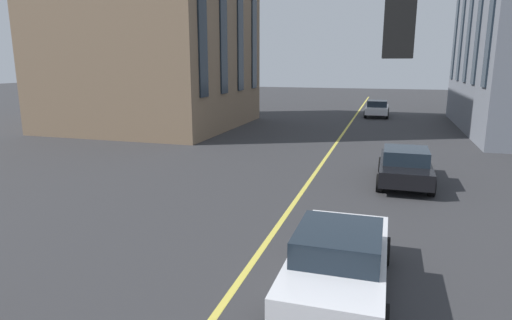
# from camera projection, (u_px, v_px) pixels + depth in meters

# --- Properties ---
(lane_centre_line) EXTENTS (80.00, 0.16, 0.01)m
(lane_centre_line) POSITION_uv_depth(u_px,v_px,m) (327.00, 156.00, 21.24)
(lane_centre_line) COLOR #D8C64C
(lane_centre_line) RESTS_ON ground_plane
(car_white_near) EXTENTS (4.40, 1.95, 1.37)m
(car_white_near) POSITION_uv_depth(u_px,v_px,m) (339.00, 258.00, 8.54)
(car_white_near) COLOR silver
(car_white_near) RESTS_ON ground_plane
(car_black_parked_a) EXTENTS (4.40, 1.95, 1.37)m
(car_black_parked_a) POSITION_uv_depth(u_px,v_px,m) (405.00, 165.00, 16.31)
(car_black_parked_a) COLOR black
(car_black_parked_a) RESTS_ON ground_plane
(car_white_parked_b) EXTENTS (4.40, 1.95, 1.37)m
(car_white_parked_b) POSITION_uv_depth(u_px,v_px,m) (377.00, 108.00, 36.86)
(car_white_parked_b) COLOR silver
(car_white_parked_b) RESTS_ON ground_plane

